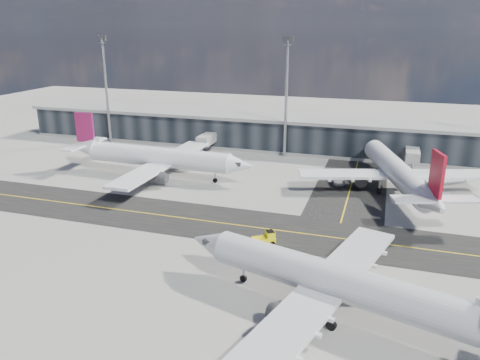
{
  "coord_description": "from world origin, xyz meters",
  "views": [
    {
      "loc": [
        23.68,
        -63.54,
        31.48
      ],
      "look_at": [
        -0.41,
        12.33,
        5.0
      ],
      "focal_mm": 35.0,
      "sensor_mm": 36.0,
      "label": 1
    }
  ],
  "objects": [
    {
      "name": "taxiway_lanes",
      "position": [
        3.91,
        10.74,
        0.01
      ],
      "size": [
        180.0,
        63.0,
        0.03
      ],
      "color": "black",
      "rests_on": "ground"
    },
    {
      "name": "airliner_af",
      "position": [
        -23.13,
        23.91,
        4.27
      ],
      "size": [
        43.59,
        37.11,
        12.94
      ],
      "rotation": [
        0.0,
        0.0,
        -1.6
      ],
      "color": "white",
      "rests_on": "ground"
    },
    {
      "name": "terminal_concourse",
      "position": [
        0.04,
        54.93,
        4.09
      ],
      "size": [
        152.0,
        19.8,
        8.8
      ],
      "color": "black",
      "rests_on": "ground"
    },
    {
      "name": "airliner_redtail",
      "position": [
        26.62,
        28.15,
        4.33
      ],
      "size": [
        37.41,
        43.41,
        13.1
      ],
      "rotation": [
        0.0,
        0.0,
        0.3
      ],
      "color": "white",
      "rests_on": "ground"
    },
    {
      "name": "floodlight_masts",
      "position": [
        0.0,
        48.0,
        15.61
      ],
      "size": [
        102.5,
        0.7,
        28.9
      ],
      "color": "gray",
      "rests_on": "ground"
    },
    {
      "name": "ground",
      "position": [
        0.0,
        0.0,
        0.0
      ],
      "size": [
        300.0,
        300.0,
        0.0
      ],
      "primitive_type": "plane",
      "color": "gray",
      "rests_on": "ground"
    },
    {
      "name": "service_van",
      "position": [
        15.2,
        30.61,
        0.71
      ],
      "size": [
        3.83,
        5.62,
        1.43
      ],
      "primitive_type": "imported",
      "rotation": [
        0.0,
        0.0,
        0.31
      ],
      "color": "white",
      "rests_on": "ground"
    },
    {
      "name": "airliner_near",
      "position": [
        20.56,
        -16.45,
        4.06
      ],
      "size": [
        40.88,
        35.21,
        12.3
      ],
      "rotation": [
        0.0,
        0.0,
        1.29
      ],
      "color": "silver",
      "rests_on": "ground"
    },
    {
      "name": "baggage_tug",
      "position": [
        8.06,
        -1.62,
        1.07
      ],
      "size": [
        3.72,
        3.2,
        2.13
      ],
      "rotation": [
        0.0,
        0.0,
        -0.99
      ],
      "color": "#FFEE0D",
      "rests_on": "ground"
    }
  ]
}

